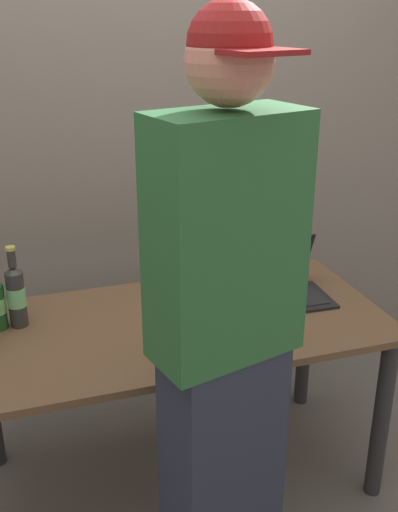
{
  "coord_description": "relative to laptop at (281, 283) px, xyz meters",
  "views": [
    {
      "loc": [
        -0.53,
        -1.91,
        1.8
      ],
      "look_at": [
        0.09,
        0.0,
        0.98
      ],
      "focal_mm": 42.3,
      "sensor_mm": 36.0,
      "label": 1
    }
  ],
  "objects": [
    {
      "name": "person_figure",
      "position": [
        -0.48,
        -0.65,
        0.17
      ],
      "size": [
        0.43,
        0.34,
        1.83
      ],
      "color": "#2D3347",
      "rests_on": "ground"
    },
    {
      "name": "ground_plane",
      "position": [
        -0.46,
        -0.09,
        -0.78
      ],
      "size": [
        8.0,
        8.0,
        0.0
      ],
      "primitive_type": "plane",
      "color": "slate",
      "rests_on": "ground"
    },
    {
      "name": "desk",
      "position": [
        -0.46,
        -0.09,
        -0.16
      ],
      "size": [
        1.55,
        0.76,
        0.73
      ],
      "color": "brown",
      "rests_on": "ground"
    },
    {
      "name": "beer_bottle_amber",
      "position": [
        -1.02,
        0.05,
        0.07
      ],
      "size": [
        0.07,
        0.07,
        0.31
      ],
      "color": "#333333",
      "rests_on": "desk"
    },
    {
      "name": "back_wall",
      "position": [
        -0.46,
        0.65,
        0.52
      ],
      "size": [
        6.0,
        0.1,
        2.6
      ],
      "primitive_type": "cube",
      "color": "gray",
      "rests_on": "ground"
    },
    {
      "name": "coffee_mug",
      "position": [
        -0.52,
        -0.28,
        0.0
      ],
      "size": [
        0.12,
        0.08,
        0.1
      ],
      "color": "#BF4C33",
      "rests_on": "desk"
    },
    {
      "name": "laptop",
      "position": [
        0.0,
        0.0,
        0.0
      ],
      "size": [
        0.35,
        0.34,
        0.22
      ],
      "color": "black",
      "rests_on": "desk"
    }
  ]
}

